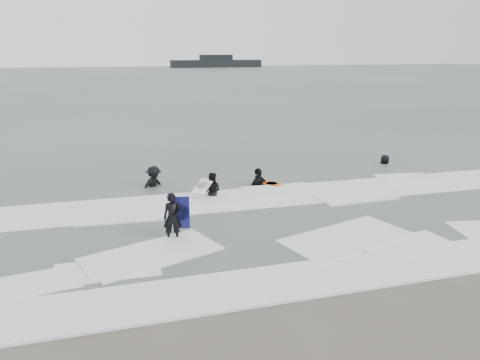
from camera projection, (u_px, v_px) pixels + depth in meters
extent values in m
plane|color=brown|center=(291.00, 270.00, 12.12)|extent=(320.00, 320.00, 0.00)
plane|color=#47544C|center=(133.00, 81.00, 86.44)|extent=(320.00, 320.00, 0.00)
imported|color=black|center=(173.00, 241.00, 14.01)|extent=(0.59, 0.43, 1.51)
imported|color=black|center=(212.00, 197.00, 18.20)|extent=(0.93, 0.85, 1.54)
imported|color=black|center=(154.00, 188.00, 19.40)|extent=(1.32, 1.16, 1.78)
imported|color=black|center=(259.00, 186.00, 19.69)|extent=(1.21, 0.98, 1.92)
imported|color=black|center=(385.00, 165.00, 23.36)|extent=(0.96, 0.84, 1.65)
cube|color=white|center=(300.00, 280.00, 11.55)|extent=(30.03, 2.32, 0.07)
cube|color=white|center=(233.00, 200.00, 17.68)|extent=(30.00, 2.60, 0.09)
cube|color=black|center=(216.00, 64.00, 156.44)|extent=(30.17, 5.39, 2.37)
cube|color=black|center=(216.00, 57.00, 155.89)|extent=(10.77, 3.23, 1.72)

